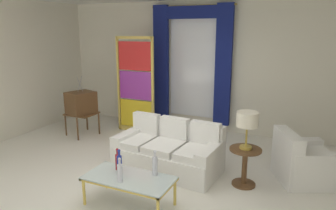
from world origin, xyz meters
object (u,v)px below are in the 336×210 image
Objects in this scene: armchair_white at (302,163)px; round_side_table at (245,163)px; peacock_figurine at (146,129)px; table_lamp_brass at (247,121)px; bottle_crystal_tall at (155,165)px; bottle_ruby_flask at (119,164)px; couch_white_long at (170,151)px; stained_glass_divider at (135,87)px; coffee_table at (129,180)px; bottle_amber_squat at (120,172)px; bottle_blue_decanter at (118,161)px; vintage_tv at (81,104)px.

round_side_table is at bearing -145.88° from armchair_white.
peacock_figurine is 2.77m from table_lamp_brass.
bottle_ruby_flask is at bearing -160.19° from bottle_crystal_tall.
couch_white_long is 0.83× the size of stained_glass_divider.
bottle_amber_squat is at bearing -101.25° from coffee_table.
bottle_crystal_tall is 3.19m from stained_glass_divider.
couch_white_long is at bearing 176.21° from round_side_table.
table_lamp_brass is (2.84, -1.56, -0.03)m from stained_glass_divider.
bottle_amber_squat is at bearing -51.82° from bottle_blue_decanter.
stained_glass_divider is (0.99, 0.72, 0.33)m from vintage_tv.
peacock_figurine is at bearing -37.38° from stained_glass_divider.
table_lamp_brass is (1.30, 1.22, 0.66)m from coffee_table.
vintage_tv is 1.59m from peacock_figurine.
bottle_crystal_tall is (0.28, 0.21, 0.18)m from coffee_table.
armchair_white is 1.21m from table_lamp_brass.
stained_glass_divider is (-1.36, 2.74, 0.50)m from bottle_ruby_flask.
couch_white_long is 2.67m from vintage_tv.
bottle_blue_decanter is at bearing -145.54° from armchair_white.
stained_glass_divider is at bearing 36.11° from vintage_tv.
bottle_crystal_tall is 3.37m from vintage_tv.
bottle_amber_squat is 0.31× the size of armchair_white.
bottle_blue_decanter is 0.90× the size of bottle_crystal_tall.
table_lamp_brass is at bearing -28.86° from stained_glass_divider.
stained_glass_divider is (-1.82, 2.57, 0.50)m from bottle_crystal_tall.
bottle_ruby_flask reaches higher than bottle_blue_decanter.
bottle_blue_decanter is 0.91× the size of bottle_ruby_flask.
bottle_blue_decanter is (-0.27, 0.14, 0.17)m from coffee_table.
bottle_blue_decanter is 0.53× the size of peacock_figurine.
bottle_blue_decanter reaches higher than coffee_table.
stained_glass_divider is at bearing 125.33° from bottle_crystal_tall.
vintage_tv is at bearing 139.54° from bottle_blue_decanter.
table_lamp_brass is (3.82, -0.84, 0.30)m from vintage_tv.
round_side_table is (-0.79, -0.54, 0.07)m from armchair_white.
bottle_blue_decanter is 1.91m from round_side_table.
bottle_crystal_tall is at bearing -135.11° from round_side_table.
stained_glass_divider is at bearing 151.14° from round_side_table.
bottle_amber_squat is (0.24, -0.30, 0.01)m from bottle_blue_decanter.
couch_white_long is 1.49m from table_lamp_brass.
stained_glass_divider is (-1.51, 2.95, 0.51)m from bottle_amber_squat.
bottle_blue_decanter is at bearing 134.65° from bottle_ruby_flask.
table_lamp_brass is (-0.00, 0.00, 0.67)m from round_side_table.
vintage_tv reaches higher than bottle_crystal_tall.
bottle_crystal_tall is 0.33× the size of armchair_white.
bottle_blue_decanter is at bearing 152.29° from coffee_table.
bottle_ruby_flask reaches higher than coffee_table.
vintage_tv is (-2.53, 0.76, 0.42)m from couch_white_long.
armchair_white reaches higher than coffee_table.
bottle_crystal_tall is 0.59× the size of peacock_figurine.
bottle_amber_squat is 0.59× the size of table_lamp_brass.
vintage_tv is at bearing 167.56° from table_lamp_brass.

